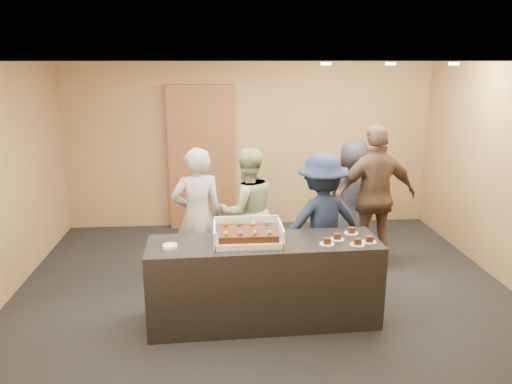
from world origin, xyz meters
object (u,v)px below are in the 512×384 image
sheet_cake (248,233)px  person_brown_extra (375,197)px  person_sage_man (247,211)px  person_dark_suit (353,195)px  cake_box (248,237)px  plate_stack (170,246)px  serving_counter (264,282)px  person_server_grey (198,217)px  person_navy_man (321,223)px  storage_cabinet (202,158)px

sheet_cake → person_brown_extra: 2.27m
person_sage_man → person_dark_suit: (1.59, 0.71, -0.01)m
cake_box → plate_stack: size_ratio=4.80×
serving_counter → sheet_cake: sheet_cake is taller
person_brown_extra → person_sage_man: bearing=-4.7°
cake_box → person_brown_extra: person_brown_extra is taller
person_dark_suit → cake_box: bearing=92.4°
cake_box → person_server_grey: 1.16m
cake_box → person_server_grey: person_server_grey is taller
person_navy_man → person_sage_man: bearing=-48.7°
person_server_grey → sheet_cake: bearing=106.3°
storage_cabinet → sheet_cake: size_ratio=3.90×
sheet_cake → person_brown_extra: person_brown_extra is taller
sheet_cake → person_brown_extra: (1.78, 1.41, -0.04)m
sheet_cake → serving_counter: bearing=0.0°
sheet_cake → plate_stack: size_ratio=4.10×
sheet_cake → person_navy_man: 1.17m
serving_counter → person_brown_extra: person_brown_extra is taller
plate_stack → person_navy_man: size_ratio=0.09×
cake_box → person_server_grey: size_ratio=0.41×
serving_counter → person_navy_man: (0.75, 0.72, 0.39)m
person_server_grey → person_dark_suit: person_server_grey is taller
sheet_cake → plate_stack: (-0.78, -0.11, -0.08)m
person_server_grey → person_sage_man: 0.69m
serving_counter → storage_cabinet: 3.38m
serving_counter → person_brown_extra: bearing=39.1°
person_navy_man → person_brown_extra: bearing=-153.6°
storage_cabinet → person_navy_man: size_ratio=1.39×
storage_cabinet → sheet_cake: (0.55, -3.22, -0.17)m
plate_stack → person_sage_man: (0.86, 1.44, -0.10)m
cake_box → sheet_cake: cake_box is taller
person_navy_man → sheet_cake: bearing=25.7°
person_navy_man → person_brown_extra: person_brown_extra is taller
serving_counter → person_sage_man: (-0.09, 1.34, 0.37)m
storage_cabinet → person_server_grey: size_ratio=1.36×
cake_box → plate_stack: (-0.78, -0.13, -0.03)m
cake_box → sheet_cake: (-0.00, -0.03, 0.05)m
person_server_grey → serving_counter: bearing=112.9°
person_sage_man → storage_cabinet: bearing=-88.9°
serving_counter → person_sage_man: person_sage_man is taller
storage_cabinet → cake_box: bearing=-80.2°
storage_cabinet → plate_stack: (-0.23, -3.33, -0.25)m
person_server_grey → person_brown_extra: (2.34, 0.36, 0.10)m
storage_cabinet → cake_box: 3.25m
sheet_cake → person_sage_man: 1.35m
serving_counter → cake_box: cake_box is taller
plate_stack → person_server_grey: size_ratio=0.09×
plate_stack → person_navy_man: person_navy_man is taller
cake_box → plate_stack: bearing=-170.4°
serving_counter → cake_box: size_ratio=3.42×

